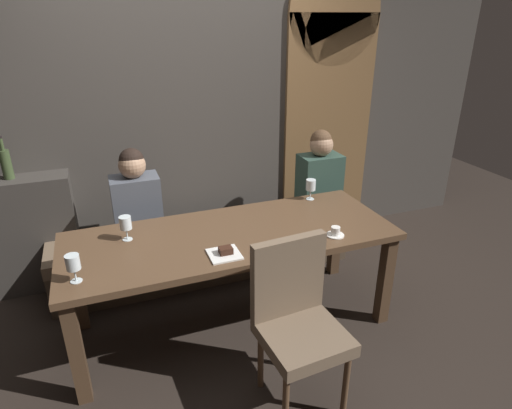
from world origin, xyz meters
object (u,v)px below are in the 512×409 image
at_px(chair_near_side, 297,314).
at_px(espresso_cup, 335,232).
at_px(wine_glass_center_front, 125,223).
at_px(diner_bearded, 320,174).
at_px(wine_glass_center_back, 73,264).
at_px(dessert_plate, 225,253).
at_px(banquette_bench, 208,251).
at_px(wine_glass_near_left, 311,186).
at_px(dining_table, 232,245).
at_px(diner_redhead, 136,198).
at_px(wine_bottle_pale_label, 6,163).

height_order(chair_near_side, espresso_cup, chair_near_side).
relative_size(chair_near_side, wine_glass_center_front, 5.98).
bearing_deg(diner_bearded, wine_glass_center_back, -155.20).
bearing_deg(wine_glass_center_front, wine_glass_center_back, -128.04).
distance_m(wine_glass_center_back, dessert_plate, 0.85).
bearing_deg(banquette_bench, chair_near_side, -84.13).
relative_size(banquette_bench, wine_glass_near_left, 15.24).
distance_m(dining_table, diner_redhead, 0.91).
xyz_separation_m(diner_bearded, wine_glass_center_back, (-2.00, -0.92, 0.05)).
height_order(diner_bearded, dessert_plate, diner_bearded).
xyz_separation_m(diner_redhead, wine_bottle_pale_label, (-0.87, 0.33, 0.27)).
distance_m(banquette_bench, wine_glass_near_left, 1.05).
bearing_deg(wine_glass_center_back, wine_glass_center_front, 51.96).
xyz_separation_m(chair_near_side, espresso_cup, (0.49, 0.45, 0.21)).
bearing_deg(wine_glass_near_left, wine_glass_center_front, -172.67).
bearing_deg(dining_table, espresso_cup, -23.47).
height_order(dining_table, banquette_bench, dining_table).
relative_size(wine_bottle_pale_label, wine_glass_center_front, 1.99).
bearing_deg(wine_bottle_pale_label, dessert_plate, -45.56).
xyz_separation_m(banquette_bench, wine_glass_center_back, (-0.97, -0.94, 0.62)).
xyz_separation_m(chair_near_side, wine_glass_near_left, (0.62, 1.06, 0.29)).
bearing_deg(chair_near_side, dining_table, 101.45).
bearing_deg(espresso_cup, banquette_bench, 123.00).
relative_size(banquette_bench, wine_glass_center_back, 15.24).
relative_size(banquette_bench, diner_bearded, 3.36).
distance_m(espresso_cup, dessert_plate, 0.76).
bearing_deg(espresso_cup, diner_redhead, 139.57).
xyz_separation_m(dining_table, banquette_bench, (0.00, 0.70, -0.42)).
bearing_deg(chair_near_side, wine_glass_center_back, 156.77).
xyz_separation_m(banquette_bench, chair_near_side, (0.15, -1.42, 0.33)).
relative_size(banquette_bench, wine_glass_center_front, 15.24).
bearing_deg(dessert_plate, chair_near_side, -59.90).
relative_size(banquette_bench, wine_bottle_pale_label, 7.67).
xyz_separation_m(diner_redhead, espresso_cup, (1.17, -1.00, -0.03)).
relative_size(dining_table, wine_glass_near_left, 13.41).
bearing_deg(wine_glass_near_left, wine_bottle_pale_label, 161.73).
bearing_deg(banquette_bench, diner_bearded, -1.08).
height_order(banquette_bench, wine_glass_near_left, wine_glass_near_left).
relative_size(chair_near_side, dessert_plate, 5.16).
distance_m(banquette_bench, dessert_plate, 1.10).
height_order(chair_near_side, wine_glass_center_back, chair_near_side).
bearing_deg(wine_glass_center_front, diner_redhead, 77.72).
height_order(dining_table, wine_glass_center_front, wine_glass_center_front).
relative_size(diner_redhead, dessert_plate, 3.86).
bearing_deg(banquette_bench, wine_glass_near_left, -25.45).
distance_m(wine_bottle_pale_label, dessert_plate, 1.86).
xyz_separation_m(wine_glass_near_left, espresso_cup, (-0.13, -0.61, -0.09)).
bearing_deg(diner_bearded, banquette_bench, 178.92).
distance_m(wine_bottle_pale_label, wine_glass_center_back, 1.39).
height_order(wine_bottle_pale_label, wine_glass_center_front, wine_bottle_pale_label).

